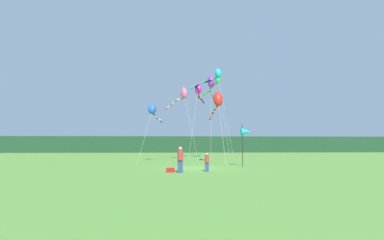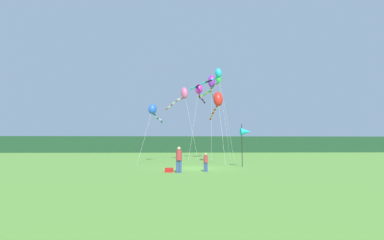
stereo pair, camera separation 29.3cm
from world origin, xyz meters
The scene contains 13 objects.
ground_plane centered at (0.00, 0.00, 0.00)m, with size 120.00×120.00×0.00m, color #5B9338.
distant_treeline centered at (0.00, 45.00, 1.96)m, with size 108.00×2.47×3.93m, color #1E4228.
person_adult centered at (-1.33, -3.66, 1.00)m, with size 0.39×0.39×1.79m.
person_child centered at (0.60, -2.90, 0.75)m, with size 0.29×0.29×1.34m.
cooler_box centered at (-2.01, -3.21, 0.15)m, with size 0.59×0.44×0.31m, color red.
banner_flag_pole centered at (4.58, 1.42, 3.05)m, with size 0.90×0.70×3.76m.
kite_rainbow centered at (-0.94, 10.69, 8.06)m, with size 4.13×5.70×9.03m.
kite_magenta centered at (1.40, 14.98, 9.55)m, with size 2.86×8.30×10.55m.
kite_blue centered at (-4.37, 8.78, 5.90)m, with size 1.97×7.55×6.77m.
kite_cyan centered at (3.28, 11.82, 10.84)m, with size 5.09×5.90×11.73m.
kite_red centered at (2.75, 6.12, 6.63)m, with size 1.09×7.54×7.68m.
kite_purple centered at (3.02, 13.70, 10.34)m, with size 1.38×6.63×11.42m.
kite_green centered at (4.15, 17.73, 11.42)m, with size 3.58×9.45×12.63m.
Camera 1 is at (-1.56, -22.91, 1.95)m, focal length 25.83 mm.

